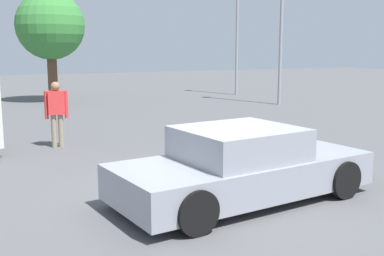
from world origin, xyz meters
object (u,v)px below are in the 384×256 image
(dog, at_px, (348,161))
(pedestrian, at_px, (56,109))
(light_post_near, at_px, (237,11))
(sedan_foreground, at_px, (242,167))

(dog, xyz_separation_m, pedestrian, (-4.71, 5.22, 0.69))
(light_post_near, bearing_deg, sedan_foreground, -119.83)
(dog, bearing_deg, sedan_foreground, 65.35)
(dog, relative_size, pedestrian, 0.37)
(sedan_foreground, distance_m, dog, 2.69)
(light_post_near, bearing_deg, pedestrian, -137.89)
(sedan_foreground, distance_m, pedestrian, 5.99)
(sedan_foreground, xyz_separation_m, pedestrian, (-2.06, 5.61, 0.42))
(sedan_foreground, height_order, light_post_near, light_post_near)
(dog, bearing_deg, pedestrian, 8.95)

